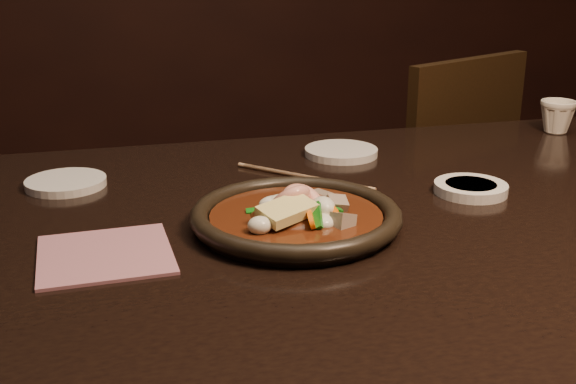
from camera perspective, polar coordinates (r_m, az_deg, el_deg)
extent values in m
cube|color=black|center=(1.11, 14.93, -1.70)|extent=(1.60, 0.90, 0.04)
cylinder|color=black|center=(1.49, -20.27, -12.84)|extent=(0.06, 0.06, 0.71)
cube|color=black|center=(1.94, 8.93, -2.16)|extent=(0.54, 0.54, 0.04)
cylinder|color=black|center=(2.24, 8.39, -5.24)|extent=(0.04, 0.04, 0.40)
cylinder|color=black|center=(2.06, 15.21, -8.06)|extent=(0.04, 0.04, 0.40)
cylinder|color=black|center=(2.03, 1.94, -7.72)|extent=(0.04, 0.04, 0.40)
cylinder|color=black|center=(1.82, 8.90, -11.26)|extent=(0.04, 0.04, 0.40)
cube|color=black|center=(1.76, 13.77, 3.30)|extent=(0.37, 0.19, 0.43)
cylinder|color=black|center=(0.97, 0.64, -2.48)|extent=(0.26, 0.26, 0.01)
torus|color=black|center=(0.97, 0.64, -1.81)|extent=(0.29, 0.29, 0.02)
cylinder|color=#3C190A|center=(0.97, 0.64, -2.03)|extent=(0.23, 0.23, 0.01)
ellipsoid|color=#3C190A|center=(0.97, 0.64, -2.03)|extent=(0.13, 0.12, 0.04)
torus|color=#E5A590|center=(0.98, 0.17, -0.69)|extent=(0.07, 0.07, 0.05)
torus|color=#E5A590|center=(0.98, 1.17, -0.82)|extent=(0.07, 0.07, 0.04)
torus|color=#E5A590|center=(0.98, 0.09, -1.23)|extent=(0.07, 0.07, 0.06)
cube|color=gray|center=(0.96, 1.84, -1.59)|extent=(0.04, 0.04, 0.03)
cube|color=gray|center=(0.98, 3.87, -1.10)|extent=(0.03, 0.03, 0.03)
cube|color=gray|center=(0.95, 0.62, -2.01)|extent=(0.04, 0.04, 0.03)
cube|color=gray|center=(0.93, 4.34, -2.35)|extent=(0.04, 0.04, 0.03)
cube|color=gray|center=(1.00, 2.56, -0.59)|extent=(0.04, 0.04, 0.03)
cube|color=gray|center=(0.95, 1.01, -1.70)|extent=(0.04, 0.03, 0.03)
cylinder|color=#FE6808|center=(0.93, 1.89, -2.15)|extent=(0.03, 0.05, 0.04)
cylinder|color=#FE6808|center=(0.96, 1.54, -1.78)|extent=(0.03, 0.05, 0.04)
cylinder|color=#FE6808|center=(0.98, 2.32, -1.16)|extent=(0.02, 0.05, 0.04)
cylinder|color=#FE6808|center=(0.95, 2.78, -1.56)|extent=(0.05, 0.05, 0.04)
cylinder|color=#FE6808|center=(0.97, 1.21, -1.38)|extent=(0.05, 0.03, 0.04)
cube|color=#126013|center=(0.96, 0.86, -1.26)|extent=(0.03, 0.04, 0.01)
cube|color=#126013|center=(0.92, 2.30, -1.89)|extent=(0.02, 0.04, 0.03)
cube|color=#126013|center=(0.95, 3.17, -1.30)|extent=(0.04, 0.01, 0.02)
cube|color=#126013|center=(0.97, -2.14, -1.50)|extent=(0.04, 0.02, 0.01)
cube|color=#126013|center=(0.99, 3.65, -1.03)|extent=(0.02, 0.04, 0.01)
ellipsoid|color=beige|center=(0.98, -1.06, -0.92)|extent=(0.04, 0.03, 0.02)
ellipsoid|color=beige|center=(0.95, -1.62, -1.53)|extent=(0.03, 0.03, 0.03)
ellipsoid|color=beige|center=(0.90, -2.24, -2.65)|extent=(0.03, 0.03, 0.02)
ellipsoid|color=beige|center=(0.94, 2.77, -2.39)|extent=(0.03, 0.04, 0.02)
ellipsoid|color=beige|center=(0.96, 2.81, -1.13)|extent=(0.03, 0.04, 0.03)
ellipsoid|color=beige|center=(0.98, -0.55, -0.83)|extent=(0.04, 0.03, 0.02)
cube|color=#EBE08C|center=(0.93, -0.07, -1.45)|extent=(0.08, 0.07, 0.03)
cylinder|color=silver|center=(1.14, 14.24, 0.29)|extent=(0.11, 0.11, 0.02)
cylinder|color=silver|center=(1.19, -17.14, 0.71)|extent=(0.13, 0.13, 0.01)
cylinder|color=silver|center=(1.31, 4.22, 3.18)|extent=(0.13, 0.13, 0.01)
imported|color=beige|center=(1.56, 20.50, 5.68)|extent=(0.08, 0.07, 0.07)
cylinder|color=tan|center=(1.17, 1.51, 1.17)|extent=(0.17, 0.18, 0.01)
cylinder|color=tan|center=(1.18, 0.98, 1.28)|extent=(0.17, 0.18, 0.01)
cube|color=#985D69|center=(0.91, -14.25, -4.81)|extent=(0.17, 0.17, 0.00)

